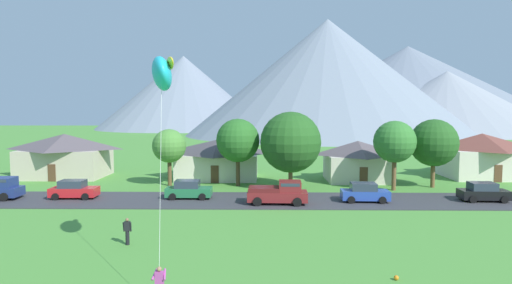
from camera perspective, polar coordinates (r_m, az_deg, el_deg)
road_strip at (r=39.19m, az=2.35°, el=-7.80°), size 160.00×7.11×0.08m
mountain_far_west_ridge at (r=165.22m, az=24.14°, el=4.94°), size 74.09×74.09×21.56m
mountain_central_ridge at (r=140.12m, az=9.48°, el=8.54°), size 90.55×90.55×36.84m
mountain_west_ridge at (r=183.46m, az=-9.63°, el=6.57°), size 72.31×72.31×30.48m
mountain_east_ridge at (r=193.82m, az=19.54°, el=6.90°), size 126.75×126.75×34.77m
house_leftmost at (r=51.67m, az=-5.10°, el=-2.15°), size 10.16×7.85×4.67m
house_left_center at (r=50.96m, az=13.45°, el=-2.37°), size 7.72×6.60×4.65m
house_right_center at (r=57.26m, az=-24.21°, el=-1.56°), size 10.40×7.28×5.30m
house_rightmost at (r=59.03m, az=27.95°, el=-1.49°), size 9.55×8.33×5.36m
tree_near_left at (r=44.38m, az=4.66°, el=-0.03°), size 6.36×6.36×8.08m
tree_left_of_center at (r=48.81m, az=22.70°, el=-0.11°), size 5.01×5.01×7.28m
tree_center at (r=45.63m, az=18.07°, el=0.01°), size 4.28×4.28×7.16m
tree_right_of_center at (r=46.95m, az=-11.54°, el=-0.55°), size 3.64×3.64×6.19m
tree_near_right at (r=46.01m, az=-2.44°, el=0.19°), size 4.71×4.71×7.31m
parked_car_red_west_end at (r=43.25m, az=-23.19°, el=-5.88°), size 4.25×2.18×1.68m
parked_car_blue_mid_west at (r=39.60m, az=14.33°, el=-6.59°), size 4.27×2.21×1.68m
parked_car_green_mid_east at (r=40.24m, az=-9.02°, el=-6.33°), size 4.22×2.11×1.68m
parked_car_black_east_end at (r=43.68m, az=28.14°, el=-5.95°), size 4.26×2.19×1.68m
pickup_truck_maroon_east_side at (r=37.53m, az=3.10°, el=-6.77°), size 5.26×2.45×1.99m
kite_flyer_with_kite at (r=22.03m, az=-12.40°, el=8.53°), size 2.02×5.71×11.08m
watcher_person at (r=27.92m, az=-16.85°, el=-11.30°), size 0.56×0.24×1.68m
soccer_ball at (r=22.92m, az=18.27°, el=-16.88°), size 0.24×0.24×0.24m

